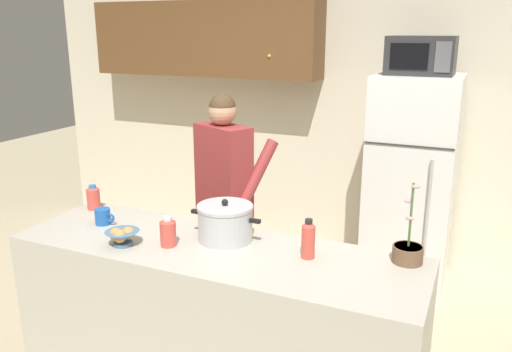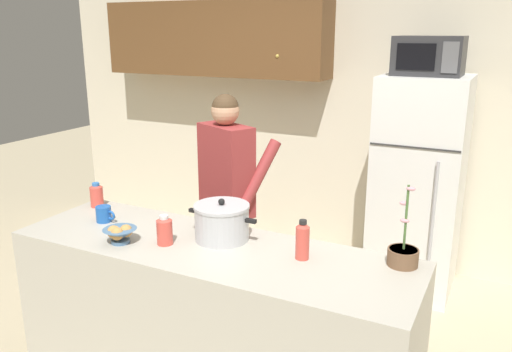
{
  "view_description": "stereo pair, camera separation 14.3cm",
  "coord_description": "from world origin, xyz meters",
  "px_view_note": "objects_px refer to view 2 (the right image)",
  "views": [
    {
      "loc": [
        1.24,
        -2.22,
        2.03
      ],
      "look_at": [
        0.0,
        0.55,
        1.17
      ],
      "focal_mm": 36.29,
      "sensor_mm": 36.0,
      "label": 1
    },
    {
      "loc": [
        1.37,
        -2.16,
        2.03
      ],
      "look_at": [
        0.0,
        0.55,
        1.17
      ],
      "focal_mm": 36.29,
      "sensor_mm": 36.0,
      "label": 2
    }
  ],
  "objects_px": {
    "refrigerator": "(418,186)",
    "cooking_pot": "(222,222)",
    "bottle_mid_counter": "(302,240)",
    "bottle_far_corner": "(97,195)",
    "coffee_mug": "(104,214)",
    "potted_orchid": "(403,254)",
    "bread_bowl": "(120,234)",
    "microwave": "(429,56)",
    "bottle_near_edge": "(165,230)",
    "person_near_pot": "(228,182)"
  },
  "relations": [
    {
      "from": "bottle_near_edge",
      "to": "bottle_mid_counter",
      "type": "xyz_separation_m",
      "value": [
        0.73,
        0.16,
        0.02
      ]
    },
    {
      "from": "refrigerator",
      "to": "bread_bowl",
      "type": "relative_size",
      "value": 9.35
    },
    {
      "from": "bottle_far_corner",
      "to": "microwave",
      "type": "bearing_deg",
      "value": 42.52
    },
    {
      "from": "bottle_near_edge",
      "to": "potted_orchid",
      "type": "distance_m",
      "value": 1.23
    },
    {
      "from": "coffee_mug",
      "to": "bottle_far_corner",
      "type": "height_order",
      "value": "bottle_far_corner"
    },
    {
      "from": "refrigerator",
      "to": "potted_orchid",
      "type": "distance_m",
      "value": 1.64
    },
    {
      "from": "microwave",
      "to": "coffee_mug",
      "type": "bearing_deg",
      "value": -130.14
    },
    {
      "from": "person_near_pot",
      "to": "coffee_mug",
      "type": "distance_m",
      "value": 0.89
    },
    {
      "from": "coffee_mug",
      "to": "cooking_pot",
      "type": "bearing_deg",
      "value": 6.35
    },
    {
      "from": "refrigerator",
      "to": "cooking_pot",
      "type": "height_order",
      "value": "refrigerator"
    },
    {
      "from": "refrigerator",
      "to": "coffee_mug",
      "type": "xyz_separation_m",
      "value": [
        -1.51,
        -1.82,
        0.11
      ]
    },
    {
      "from": "microwave",
      "to": "bread_bowl",
      "type": "xyz_separation_m",
      "value": [
        -1.21,
        -2.01,
        -0.88
      ]
    },
    {
      "from": "microwave",
      "to": "bottle_mid_counter",
      "type": "bearing_deg",
      "value": -98.5
    },
    {
      "from": "person_near_pot",
      "to": "bottle_mid_counter",
      "type": "xyz_separation_m",
      "value": [
        0.86,
        -0.74,
        0.01
      ]
    },
    {
      "from": "person_near_pot",
      "to": "cooking_pot",
      "type": "bearing_deg",
      "value": -62.38
    },
    {
      "from": "microwave",
      "to": "bottle_near_edge",
      "type": "xyz_separation_m",
      "value": [
        -0.99,
        -1.91,
        -0.85
      ]
    },
    {
      "from": "bread_bowl",
      "to": "bottle_near_edge",
      "type": "distance_m",
      "value": 0.25
    },
    {
      "from": "bread_bowl",
      "to": "bottle_far_corner",
      "type": "relative_size",
      "value": 1.14
    },
    {
      "from": "microwave",
      "to": "coffee_mug",
      "type": "height_order",
      "value": "microwave"
    },
    {
      "from": "person_near_pot",
      "to": "microwave",
      "type": "bearing_deg",
      "value": 41.94
    },
    {
      "from": "refrigerator",
      "to": "cooking_pot",
      "type": "bearing_deg",
      "value": -113.34
    },
    {
      "from": "cooking_pot",
      "to": "microwave",
      "type": "bearing_deg",
      "value": 66.4
    },
    {
      "from": "bottle_near_edge",
      "to": "bottle_far_corner",
      "type": "xyz_separation_m",
      "value": [
        -0.76,
        0.3,
        -0.0
      ]
    },
    {
      "from": "refrigerator",
      "to": "cooking_pot",
      "type": "distance_m",
      "value": 1.89
    },
    {
      "from": "cooking_pot",
      "to": "bottle_near_edge",
      "type": "height_order",
      "value": "cooking_pot"
    },
    {
      "from": "bottle_mid_counter",
      "to": "potted_orchid",
      "type": "xyz_separation_m",
      "value": [
        0.47,
        0.15,
        -0.04
      ]
    },
    {
      "from": "bread_bowl",
      "to": "person_near_pot",
      "type": "bearing_deg",
      "value": 84.67
    },
    {
      "from": "bottle_far_corner",
      "to": "potted_orchid",
      "type": "xyz_separation_m",
      "value": [
        1.95,
        0.01,
        -0.02
      ]
    },
    {
      "from": "bottle_mid_counter",
      "to": "bottle_far_corner",
      "type": "relative_size",
      "value": 1.28
    },
    {
      "from": "bottle_near_edge",
      "to": "coffee_mug",
      "type": "bearing_deg",
      "value": 168.04
    },
    {
      "from": "refrigerator",
      "to": "bread_bowl",
      "type": "height_order",
      "value": "refrigerator"
    },
    {
      "from": "cooking_pot",
      "to": "potted_orchid",
      "type": "distance_m",
      "value": 0.96
    },
    {
      "from": "bottle_near_edge",
      "to": "person_near_pot",
      "type": "bearing_deg",
      "value": 98.25
    },
    {
      "from": "refrigerator",
      "to": "person_near_pot",
      "type": "distance_m",
      "value": 1.52
    },
    {
      "from": "person_near_pot",
      "to": "bottle_mid_counter",
      "type": "bearing_deg",
      "value": -40.94
    },
    {
      "from": "microwave",
      "to": "cooking_pot",
      "type": "relative_size",
      "value": 1.16
    },
    {
      "from": "bottle_near_edge",
      "to": "bread_bowl",
      "type": "bearing_deg",
      "value": -156.41
    },
    {
      "from": "microwave",
      "to": "refrigerator",
      "type": "bearing_deg",
      "value": 90.07
    },
    {
      "from": "bread_bowl",
      "to": "microwave",
      "type": "bearing_deg",
      "value": 58.89
    },
    {
      "from": "refrigerator",
      "to": "coffee_mug",
      "type": "distance_m",
      "value": 2.37
    },
    {
      "from": "refrigerator",
      "to": "bottle_far_corner",
      "type": "distance_m",
      "value": 2.39
    },
    {
      "from": "microwave",
      "to": "bottle_mid_counter",
      "type": "distance_m",
      "value": 1.95
    },
    {
      "from": "bread_bowl",
      "to": "bottle_near_edge",
      "type": "relative_size",
      "value": 1.11
    },
    {
      "from": "bread_bowl",
      "to": "bottle_near_edge",
      "type": "xyz_separation_m",
      "value": [
        0.22,
        0.1,
        0.03
      ]
    },
    {
      "from": "bottle_mid_counter",
      "to": "bottle_far_corner",
      "type": "xyz_separation_m",
      "value": [
        -1.49,
        0.14,
        -0.02
      ]
    },
    {
      "from": "refrigerator",
      "to": "person_near_pot",
      "type": "relative_size",
      "value": 1.05
    },
    {
      "from": "refrigerator",
      "to": "bottle_far_corner",
      "type": "relative_size",
      "value": 10.65
    },
    {
      "from": "bottle_near_edge",
      "to": "bottle_mid_counter",
      "type": "distance_m",
      "value": 0.74
    },
    {
      "from": "cooking_pot",
      "to": "bottle_mid_counter",
      "type": "relative_size",
      "value": 2.02
    },
    {
      "from": "coffee_mug",
      "to": "potted_orchid",
      "type": "distance_m",
      "value": 1.73
    }
  ]
}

